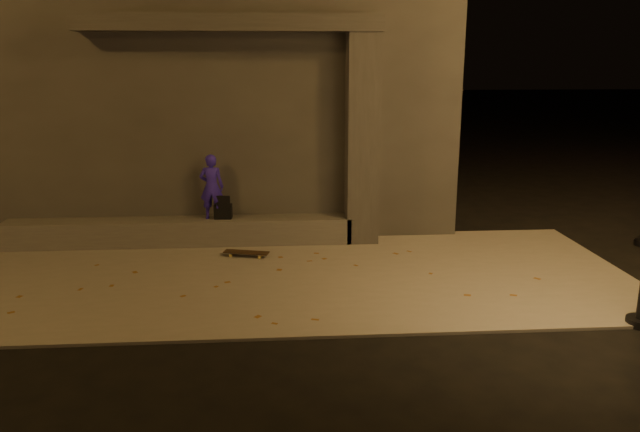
{
  "coord_description": "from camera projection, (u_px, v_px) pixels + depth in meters",
  "views": [
    {
      "loc": [
        0.18,
        -6.94,
        3.2
      ],
      "look_at": [
        0.84,
        2.0,
        0.94
      ],
      "focal_mm": 35.0,
      "sensor_mm": 36.0,
      "label": 1
    }
  ],
  "objects": [
    {
      "name": "building",
      "position": [
        217.0,
        88.0,
        13.05
      ],
      "size": [
        9.0,
        5.1,
        5.22
      ],
      "color": "#3A3734",
      "rests_on": "ground"
    },
    {
      "name": "column",
      "position": [
        362.0,
        140.0,
        10.78
      ],
      "size": [
        0.55,
        0.55,
        3.6
      ],
      "primitive_type": "cube",
      "color": "#3A3734",
      "rests_on": "sidewalk"
    },
    {
      "name": "ground",
      "position": [
        263.0,
        334.0,
        7.48
      ],
      "size": [
        120.0,
        120.0,
        0.0
      ],
      "primitive_type": "plane",
      "color": "black",
      "rests_on": "ground"
    },
    {
      "name": "skateboard",
      "position": [
        246.0,
        253.0,
        10.27
      ],
      "size": [
        0.77,
        0.38,
        0.08
      ],
      "rotation": [
        0.0,
        0.0,
        -0.27
      ],
      "color": "black",
      "rests_on": "sidewalk"
    },
    {
      "name": "canopy",
      "position": [
        230.0,
        23.0,
        10.2
      ],
      "size": [
        5.0,
        0.7,
        0.28
      ],
      "primitive_type": "cube",
      "color": "#3A3734",
      "rests_on": "column"
    },
    {
      "name": "ledge",
      "position": [
        180.0,
        232.0,
        10.94
      ],
      "size": [
        6.0,
        0.55,
        0.45
      ],
      "primitive_type": "cube",
      "color": "#53504B",
      "rests_on": "sidewalk"
    },
    {
      "name": "skateboarder",
      "position": [
        212.0,
        187.0,
        10.78
      ],
      "size": [
        0.44,
        0.31,
        1.14
      ],
      "primitive_type": "imported",
      "rotation": [
        0.0,
        0.0,
        3.06
      ],
      "color": "#2C1BB3",
      "rests_on": "ledge"
    },
    {
      "name": "sidewalk",
      "position": [
        265.0,
        276.0,
        9.41
      ],
      "size": [
        11.0,
        4.4,
        0.04
      ],
      "primitive_type": "cube",
      "color": "slate",
      "rests_on": "ground"
    },
    {
      "name": "backpack",
      "position": [
        223.0,
        210.0,
        10.9
      ],
      "size": [
        0.32,
        0.22,
        0.43
      ],
      "rotation": [
        0.0,
        0.0,
        -0.08
      ],
      "color": "black",
      "rests_on": "ledge"
    }
  ]
}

